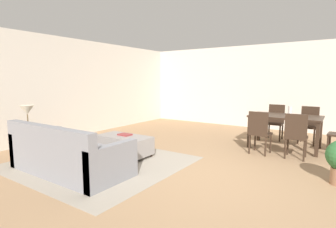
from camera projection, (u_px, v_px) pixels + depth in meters
ground_plane at (205, 176)px, 4.29m from camera, size 10.80×10.80×0.00m
wall_back at (276, 87)px, 8.22m from camera, size 9.00×0.12×2.70m
wall_left at (63, 88)px, 7.03m from camera, size 0.12×11.00×2.70m
area_rug at (101, 162)px, 5.01m from camera, size 3.00×2.80×0.01m
couch at (68, 156)px, 4.45m from camera, size 2.18×0.98×0.86m
ottoman_table at (124, 144)px, 5.46m from camera, size 1.16×0.57×0.42m
side_table at (29, 137)px, 5.28m from camera, size 0.40×0.40×0.55m
table_lamp at (27, 111)px, 5.21m from camera, size 0.26×0.26×0.52m
dining_table at (285, 120)px, 6.01m from camera, size 1.51×0.94×0.76m
dining_chair_near_left at (259, 130)px, 5.51m from camera, size 0.43×0.43×0.92m
dining_chair_near_right at (296, 134)px, 5.16m from camera, size 0.41×0.41×0.92m
dining_chair_far_left at (276, 120)px, 6.96m from camera, size 0.40×0.40×0.92m
dining_chair_far_right at (309, 123)px, 6.47m from camera, size 0.42×0.42×0.92m
vase_centerpiece at (290, 111)px, 5.97m from camera, size 0.09×0.09×0.22m
book_on_ottoman at (125, 135)px, 5.48m from camera, size 0.26×0.20×0.03m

